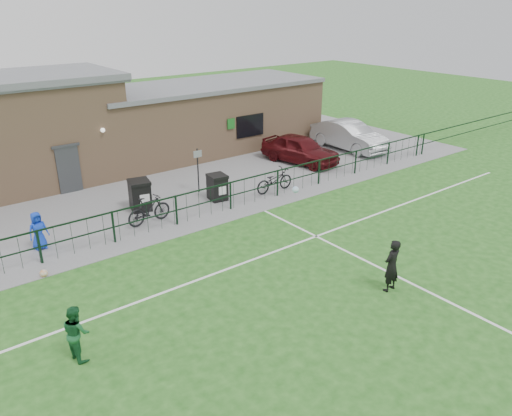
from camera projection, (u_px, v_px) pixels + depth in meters
ground at (364, 304)px, 14.10m from camera, size 90.00×90.00×0.00m
paving_strip at (148, 179)px, 23.97m from camera, size 34.00×13.00×0.02m
pitch_line_touch at (213, 217)px, 19.80m from camera, size 28.00×0.10×0.01m
pitch_line_mid at (274, 252)px, 17.03m from camera, size 28.00×0.10×0.01m
pitch_line_perp at (408, 281)px, 15.23m from camera, size 0.10×16.00×0.01m
perimeter_fence at (210, 201)px, 19.72m from camera, size 28.00×0.10×1.20m
wheelie_bin_left at (140, 196)px, 20.25m from camera, size 0.94×1.02×1.17m
wheelie_bin_right at (217, 188)px, 21.31m from camera, size 0.77×0.85×1.03m
sign_post at (198, 170)px, 21.97m from camera, size 0.06×0.06×2.00m
car_maroon at (300, 149)px, 26.15m from camera, size 2.58×4.58×1.47m
car_silver at (349, 135)px, 28.51m from camera, size 1.76×4.86×1.60m
bicycle_d at (149, 210)px, 19.00m from camera, size 1.85×0.66×1.09m
bicycle_e at (274, 180)px, 22.22m from camera, size 1.95×0.69×1.02m
spectator_child at (38, 231)px, 16.97m from camera, size 0.72×0.52×1.35m
goalkeeper_kick at (389, 263)px, 14.53m from camera, size 1.23×3.68×2.48m
outfield_player at (76, 332)px, 11.74m from camera, size 0.63×0.76×1.42m
ball_ground at (44, 273)px, 15.45m from camera, size 0.24×0.24×0.24m
clubhouse at (101, 125)px, 24.82m from camera, size 24.25×5.40×4.96m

